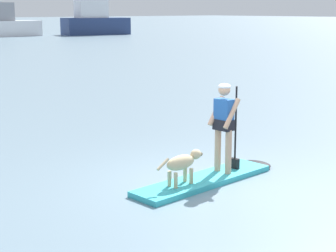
# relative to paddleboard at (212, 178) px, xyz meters

# --- Properties ---
(ground_plane) EXTENTS (400.00, 400.00, 0.00)m
(ground_plane) POSITION_rel_paddleboard_xyz_m (-0.23, -0.01, -0.05)
(ground_plane) COLOR slate
(paddleboard) EXTENTS (3.31, 0.87, 0.10)m
(paddleboard) POSITION_rel_paddleboard_xyz_m (0.00, 0.00, 0.00)
(paddleboard) COLOR #33B2BF
(paddleboard) RESTS_ON ground_plane
(person_paddler) EXTENTS (0.62, 0.49, 1.68)m
(person_paddler) POSITION_rel_paddleboard_xyz_m (0.31, 0.02, 1.02)
(person_paddler) COLOR tan
(person_paddler) RESTS_ON paddleboard
(dog) EXTENTS (1.10, 0.25, 0.57)m
(dog) POSITION_rel_paddleboard_xyz_m (-0.77, -0.04, 0.43)
(dog) COLOR #CCB78C
(dog) RESTS_ON paddleboard
(moored_boat_starboard) EXTENTS (8.52, 4.94, 4.94)m
(moored_boat_starboard) POSITION_rel_paddleboard_xyz_m (31.22, 51.87, 1.57)
(moored_boat_starboard) COLOR navy
(moored_boat_starboard) RESTS_ON ground_plane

